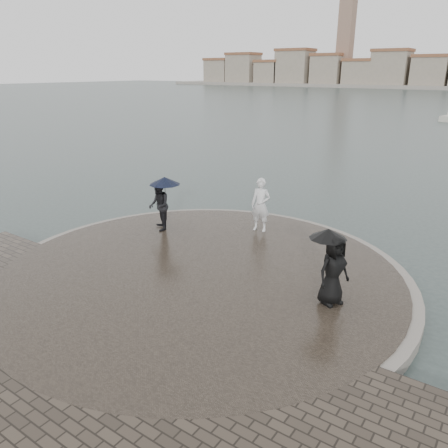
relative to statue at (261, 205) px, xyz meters
The scene contains 6 objects.
ground 7.66m from the statue, 88.05° to the right, with size 400.00×400.00×0.00m, color #2B3835.
kerb_ring 4.21m from the statue, 86.37° to the right, with size 12.50×12.50×0.32m, color gray.
quay_tip 4.21m from the statue, 86.37° to the right, with size 11.90×11.90×0.36m, color #2D261E.
statue is the anchor object (origin of this frame).
visitor_left 3.71m from the statue, 146.25° to the right, with size 1.40×1.24×2.04m.
visitor_right 5.53m from the statue, 40.78° to the right, with size 1.19×1.11×1.95m.
Camera 1 is at (7.41, -5.84, 6.03)m, focal length 35.00 mm.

